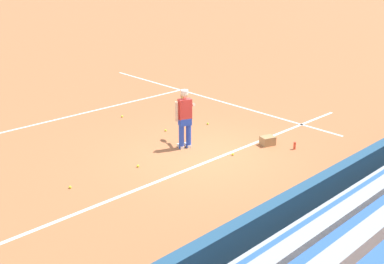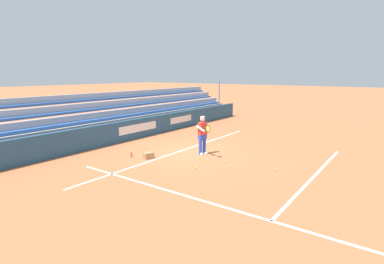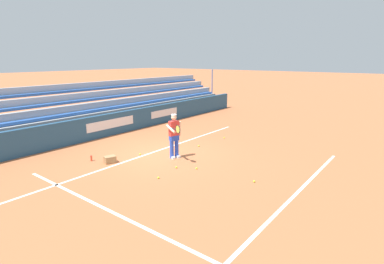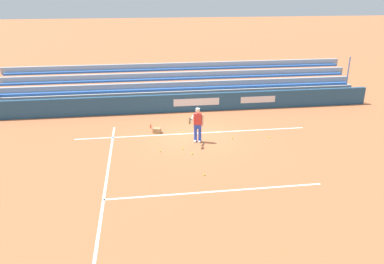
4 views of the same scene
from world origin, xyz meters
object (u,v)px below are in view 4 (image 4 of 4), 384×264
Objects in this scene: tennis_ball_far_left at (183,132)px; tennis_ball_by_box at (232,138)px; tennis_ball_toward_net at (160,151)px; tennis_ball_stray_back at (204,175)px; tennis_ball_near_player at (192,154)px; water_bottle at (151,126)px; tennis_ball_on_baseline at (183,149)px; tennis_player at (197,125)px; tennis_ball_far_right at (269,137)px; ball_box_cardboard at (157,130)px.

tennis_ball_far_left is 2.65m from tennis_ball_by_box.
tennis_ball_toward_net is 1.00× the size of tennis_ball_stray_back.
tennis_ball_near_player and tennis_ball_toward_net have the same top height.
tennis_ball_far_left is at bearing -86.29° from tennis_ball_stray_back.
tennis_ball_far_left is 0.30× the size of water_bottle.
tennis_ball_near_player is 2.75m from tennis_ball_far_left.
tennis_ball_toward_net is at bearing 8.62° from tennis_ball_on_baseline.
tennis_player is 25.98× the size of tennis_ball_by_box.
tennis_ball_on_baseline is 1.08m from tennis_ball_toward_net.
tennis_player is 3.78m from tennis_ball_far_right.
tennis_ball_near_player is 1.50m from tennis_ball_toward_net.
tennis_ball_toward_net is at bearing -17.87° from tennis_ball_near_player.
ball_box_cardboard reaches higher than tennis_ball_stray_back.
water_bottle is (0.30, -0.73, -0.02)m from ball_box_cardboard.
tennis_ball_toward_net is (5.57, 0.99, 0.00)m from tennis_ball_far_right.
tennis_ball_by_box is 2.78m from tennis_ball_on_baseline.
ball_box_cardboard reaches higher than tennis_ball_near_player.
tennis_player is 25.98× the size of tennis_ball_near_player.
tennis_ball_on_baseline is at bearing 115.29° from ball_box_cardboard.
tennis_ball_on_baseline and tennis_ball_far_right have the same top height.
tennis_ball_on_baseline is 2.78m from tennis_ball_stray_back.
tennis_ball_near_player and tennis_ball_far_right have the same top height.
tennis_player is 1.43m from tennis_ball_on_baseline.
tennis_ball_near_player is 0.30× the size of water_bottle.
tennis_ball_near_player is (0.46, 1.42, -0.86)m from tennis_player.
tennis_ball_stray_back is 6.08m from water_bottle.
water_bottle reaches higher than tennis_ball_on_baseline.
tennis_ball_near_player is 1.00× the size of tennis_ball_by_box.
tennis_ball_far_left is 4.45m from tennis_ball_far_right.
tennis_ball_by_box is at bearing 152.61° from water_bottle.
tennis_ball_toward_net is at bearing -57.69° from tennis_ball_stray_back.
tennis_ball_far_right is at bearing -137.98° from tennis_ball_stray_back.
tennis_ball_by_box is (-2.26, -1.58, 0.00)m from tennis_ball_near_player.
tennis_ball_near_player is 1.00× the size of tennis_ball_toward_net.
tennis_ball_on_baseline is 3.33m from water_bottle.
ball_box_cardboard reaches higher than tennis_ball_far_left.
tennis_ball_far_right is 5.31m from tennis_ball_stray_back.
tennis_ball_far_right is (-5.58, 1.47, -0.10)m from ball_box_cardboard.
tennis_ball_by_box is 1.00× the size of tennis_ball_toward_net.
ball_box_cardboard reaches higher than tennis_ball_on_baseline.
tennis_ball_by_box is at bearing 153.85° from tennis_ball_far_left.
tennis_ball_on_baseline is at bearing 10.40° from tennis_ball_far_right.
tennis_ball_toward_net is at bearing 10.06° from tennis_ball_far_right.
tennis_ball_on_baseline is at bearing 114.58° from water_bottle.
tennis_ball_stray_back is at bearing 122.31° from tennis_ball_toward_net.
ball_box_cardboard is 1.34m from tennis_ball_far_left.
tennis_ball_near_player and tennis_ball_by_box have the same top height.
ball_box_cardboard is at bearing -38.34° from tennis_player.
tennis_ball_far_right and tennis_ball_stray_back have the same top height.
tennis_player is 2.28m from tennis_ball_toward_net.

